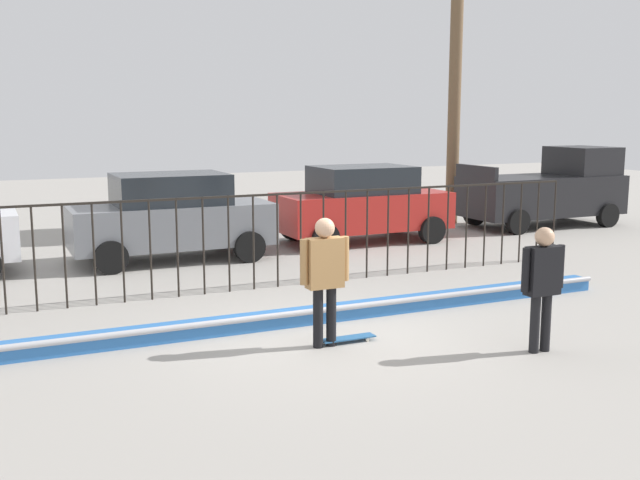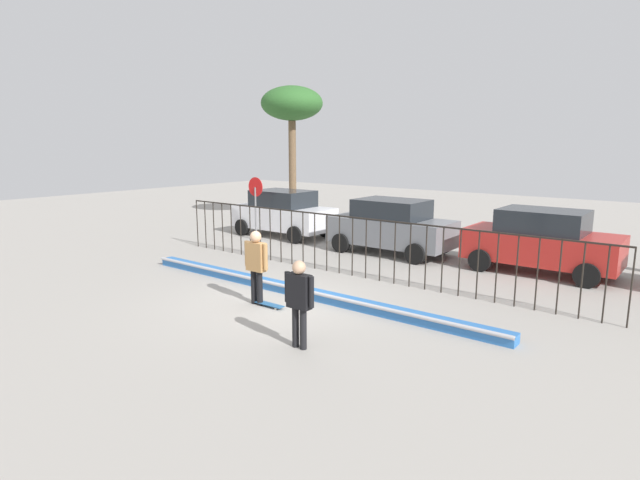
{
  "view_description": "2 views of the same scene",
  "coord_description": "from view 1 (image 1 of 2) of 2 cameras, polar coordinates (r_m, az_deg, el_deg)",
  "views": [
    {
      "loc": [
        -4.46,
        -9.31,
        3.15
      ],
      "look_at": [
        0.44,
        1.36,
        1.18
      ],
      "focal_mm": 41.87,
      "sensor_mm": 36.0,
      "label": 1
    },
    {
      "loc": [
        8.23,
        -8.76,
        3.83
      ],
      "look_at": [
        0.46,
        1.18,
        1.43
      ],
      "focal_mm": 28.82,
      "sensor_mm": 36.0,
      "label": 2
    }
  ],
  "objects": [
    {
      "name": "pickup_truck",
      "position": [
        22.36,
        17.04,
        3.7
      ],
      "size": [
        4.7,
        2.12,
        2.24
      ],
      "rotation": [
        0.0,
        0.0,
        -0.07
      ],
      "color": "black",
      "rests_on": "ground"
    },
    {
      "name": "perimeter_fence",
      "position": [
        13.53,
        -5.12,
        0.69
      ],
      "size": [
        14.04,
        0.04,
        1.74
      ],
      "color": "black",
      "rests_on": "ground"
    },
    {
      "name": "ground_plane",
      "position": [
        10.79,
        0.9,
        -7.44
      ],
      "size": [
        60.0,
        60.0,
        0.0
      ],
      "primitive_type": "plane",
      "color": "#9E9991"
    },
    {
      "name": "camera_operator",
      "position": [
        10.33,
        16.65,
        -2.78
      ],
      "size": [
        0.69,
        0.26,
        1.7
      ],
      "rotation": [
        0.0,
        0.0,
        2.79
      ],
      "color": "black",
      "rests_on": "ground"
    },
    {
      "name": "skateboarder",
      "position": [
        10.11,
        0.36,
        -2.32
      ],
      "size": [
        0.72,
        0.27,
        1.79
      ],
      "rotation": [
        0.0,
        0.0,
        0.08
      ],
      "color": "black",
      "rests_on": "ground"
    },
    {
      "name": "skateboard",
      "position": [
        10.55,
        2.15,
        -7.51
      ],
      "size": [
        0.8,
        0.2,
        0.07
      ],
      "rotation": [
        0.0,
        0.0,
        0.07
      ],
      "color": "#26598C",
      "rests_on": "ground"
    },
    {
      "name": "bowl_coping_ledge",
      "position": [
        11.48,
        -0.89,
        -5.77
      ],
      "size": [
        11.0,
        0.4,
        0.27
      ],
      "color": "#2D6BB7",
      "rests_on": "ground"
    },
    {
      "name": "parked_car_gray",
      "position": [
        16.58,
        -11.32,
        1.8
      ],
      "size": [
        4.3,
        2.12,
        1.9
      ],
      "rotation": [
        0.0,
        0.0,
        0.03
      ],
      "color": "slate",
      "rests_on": "ground"
    },
    {
      "name": "parked_car_red",
      "position": [
        18.64,
        3.23,
        2.81
      ],
      "size": [
        4.3,
        2.12,
        1.9
      ],
      "rotation": [
        0.0,
        0.0,
        0.03
      ],
      "color": "#B2231E",
      "rests_on": "ground"
    }
  ]
}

